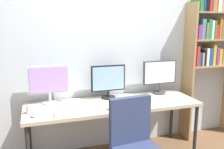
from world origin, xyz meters
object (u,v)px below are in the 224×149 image
object	(u,v)px
desk	(113,107)
monitor_center	(108,80)
monitor_right	(160,75)
coffee_mug	(30,110)
keyboard_left	(71,113)
monitor_left	(49,82)
bookshelf	(210,44)
mouse_right_side	(109,108)
keyboard_right	(163,103)
mouse_left_side	(33,115)

from	to	relation	value
desk	monitor_center	bearing A→B (deg)	90.00
monitor_center	monitor_right	distance (m)	0.75
coffee_mug	keyboard_left	bearing A→B (deg)	-20.58
monitor_left	monitor_center	world-z (taller)	monitor_left
monitor_right	desk	bearing A→B (deg)	-164.12
bookshelf	monitor_right	world-z (taller)	bookshelf
keyboard_left	mouse_right_side	distance (m)	0.44
monitor_left	coffee_mug	size ratio (longest dim) A/B	4.62
monitor_right	coffee_mug	bearing A→B (deg)	-170.55
keyboard_right	monitor_right	bearing A→B (deg)	67.20
keyboard_left	mouse_right_side	bearing A→B (deg)	3.85
monitor_left	mouse_right_side	world-z (taller)	monitor_left
desk	keyboard_right	xyz separation A→B (m)	(0.56, -0.23, 0.06)
monitor_center	mouse_left_side	size ratio (longest dim) A/B	4.73
monitor_center	mouse_right_side	distance (m)	0.48
bookshelf	mouse_right_side	bearing A→B (deg)	-165.69
monitor_left	monitor_right	size ratio (longest dim) A/B	0.99
keyboard_right	mouse_right_side	distance (m)	0.68
keyboard_left	keyboard_right	xyz separation A→B (m)	(1.12, 0.00, 0.00)
monitor_center	keyboard_left	size ratio (longest dim) A/B	1.32
monitor_right	mouse_right_side	distance (m)	0.99
bookshelf	monitor_left	world-z (taller)	bookshelf
coffee_mug	mouse_left_side	bearing A→B (deg)	-72.66
bookshelf	keyboard_left	size ratio (longest dim) A/B	6.15
monitor_center	mouse_left_side	distance (m)	1.04
bookshelf	monitor_right	size ratio (longest dim) A/B	4.28
monitor_right	mouse_left_side	bearing A→B (deg)	-167.07
monitor_center	mouse_right_side	bearing A→B (deg)	-105.93
desk	keyboard_left	xyz separation A→B (m)	(-0.56, -0.23, 0.06)
monitor_right	keyboard_right	world-z (taller)	monitor_right
bookshelf	monitor_left	xyz separation A→B (m)	(-2.31, -0.02, -0.40)
bookshelf	coffee_mug	distance (m)	2.63
keyboard_left	mouse_left_side	bearing A→B (deg)	171.92
desk	coffee_mug	xyz separation A→B (m)	(-0.98, -0.07, 0.10)
monitor_left	desk	bearing A→B (deg)	-15.89
bookshelf	mouse_left_side	bearing A→B (deg)	-170.84
bookshelf	keyboard_right	xyz separation A→B (m)	(-1.00, -0.46, -0.66)
keyboard_right	mouse_left_side	distance (m)	1.50
coffee_mug	monitor_center	bearing A→B (deg)	16.36
desk	bookshelf	world-z (taller)	bookshelf
keyboard_right	mouse_right_side	size ratio (longest dim) A/B	4.05
mouse_right_side	monitor_right	bearing A→B (deg)	25.53
keyboard_right	coffee_mug	world-z (taller)	coffee_mug
desk	mouse_right_side	bearing A→B (deg)	-120.46
keyboard_left	coffee_mug	size ratio (longest dim) A/B	3.25
desk	coffee_mug	distance (m)	0.98
bookshelf	keyboard_right	distance (m)	1.29
mouse_left_side	keyboard_left	bearing A→B (deg)	-8.08
bookshelf	keyboard_left	bearing A→B (deg)	-167.81
keyboard_right	desk	bearing A→B (deg)	157.67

